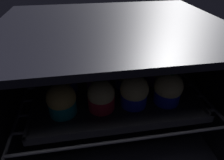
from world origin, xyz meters
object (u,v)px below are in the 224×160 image
baking_tray (112,87)px  muffin_row0_col3 (168,89)px  muffin_row0_col1 (101,96)px  muffin_row1_col1 (98,77)px  muffin_row1_col2 (126,74)px  muffin_row1_col0 (65,79)px  muffin_row0_col0 (62,101)px  muffin_row2_col2 (122,60)px  muffin_row1_col3 (158,72)px  muffin_row2_col1 (94,62)px  muffin_row2_col0 (66,65)px  muffin_row2_col3 (146,58)px  muffin_row0_col2 (134,92)px

baking_tray → muffin_row0_col3: bearing=-35.1°
muffin_row0_col1 → baking_tray: bearing=65.0°
muffin_row1_col1 → muffin_row1_col2: size_ratio=0.99×
muffin_row0_col3 → muffin_row1_col0: size_ratio=1.11×
muffin_row0_col0 → muffin_row0_col1: 10.08cm
muffin_row0_col1 → muffin_row2_col2: (9.41, 18.61, 0.15)cm
muffin_row1_col3 → muffin_row2_col2: (-9.56, 9.12, 0.05)cm
muffin_row0_col0 → muffin_row2_col1: 21.41cm
baking_tray → muffin_row2_col0: 17.35cm
muffin_row1_col1 → muffin_row2_col2: size_ratio=1.06×
muffin_row0_col3 → muffin_row2_col3: 19.25cm
muffin_row1_col3 → muffin_row2_col1: muffin_row2_col1 is taller
muffin_row0_col1 → muffin_row1_col2: 12.85cm
muffin_row0_col3 → muffin_row2_col0: muffin_row0_col3 is taller
muffin_row1_col1 → muffin_row1_col3: (18.92, 0.31, -0.11)cm
muffin_row2_col1 → muffin_row2_col2: muffin_row2_col1 is taller
muffin_row0_col1 → muffin_row0_col3: bearing=-0.8°
muffin_row1_col0 → muffin_row1_col3: bearing=-0.6°
muffin_row0_col1 → muffin_row1_col0: 13.73cm
muffin_row1_col1 → muffin_row2_col2: bearing=45.2°
muffin_row0_col0 → muffin_row0_col3: size_ratio=0.94×
muffin_row0_col3 → muffin_row2_col2: muffin_row0_col3 is taller
muffin_row1_col3 → muffin_row2_col2: size_ratio=0.99×
muffin_row0_col1 → muffin_row2_col0: bearing=116.8°
muffin_row0_col2 → muffin_row1_col0: muffin_row0_col2 is taller
baking_tray → muffin_row0_col3: 17.60cm
muffin_row1_col0 → muffin_row1_col2: muffin_row1_col2 is taller
muffin_row0_col1 → muffin_row2_col0: size_ratio=0.98×
muffin_row0_col3 → muffin_row2_col1: same height
muffin_row0_col2 → muffin_row1_col2: bearing=90.1°
muffin_row2_col2 → baking_tray: bearing=-118.6°
muffin_row0_col0 → muffin_row1_col0: 10.06cm
baking_tray → muffin_row1_col3: (14.54, 0.00, 4.44)cm
muffin_row0_col0 → muffin_row0_col1: bearing=1.6°
muffin_row0_col2 → muffin_row1_col1: bearing=134.1°
muffin_row1_col3 → muffin_row2_col0: size_ratio=1.01×
muffin_row1_col0 → muffin_row1_col1: bearing=-3.5°
muffin_row1_col1 → muffin_row1_col2: (8.81, 0.13, 0.06)cm
muffin_row0_col3 → muffin_row2_col1: (-18.40, 18.94, -0.21)cm
muffin_row1_col3 → muffin_row0_col0: bearing=-161.4°
muffin_row1_col2 → muffin_row2_col2: (0.55, 9.30, -0.12)cm
muffin_row1_col3 → muffin_row1_col2: bearing=-179.0°
muffin_row1_col2 → muffin_row2_col1: bearing=133.8°
muffin_row2_col1 → muffin_row1_col2: bearing=-46.2°
muffin_row0_col1 → muffin_row2_col3: muffin_row2_col3 is taller
muffin_row0_col0 → muffin_row1_col3: same height
muffin_row0_col0 → muffin_row0_col1: muffin_row0_col0 is taller
muffin_row0_col1 → muffin_row1_col1: muffin_row1_col1 is taller
muffin_row0_col2 → muffin_row2_col3: bearing=63.6°
muffin_row2_col2 → muffin_row0_col2: bearing=-91.7°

